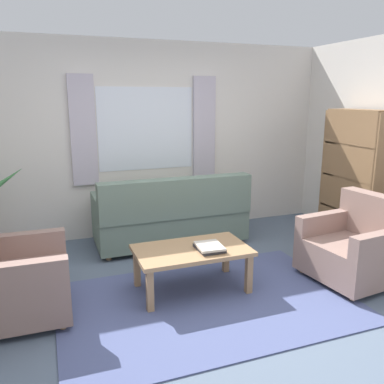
{
  "coord_description": "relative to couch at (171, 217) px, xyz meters",
  "views": [
    {
      "loc": [
        -1.3,
        -3.09,
        1.86
      ],
      "look_at": [
        0.1,
        0.7,
        0.9
      ],
      "focal_mm": 37.22,
      "sensor_mm": 36.0,
      "label": 1
    }
  ],
  "objects": [
    {
      "name": "wall_back",
      "position": [
        -0.15,
        0.68,
        0.93
      ],
      "size": [
        5.32,
        0.12,
        2.6
      ],
      "primitive_type": "cube",
      "color": "silver",
      "rests_on": "ground_plane"
    },
    {
      "name": "armchair_left",
      "position": [
        -1.81,
        -1.22,
        -0.01
      ],
      "size": [
        0.83,
        0.85,
        0.88
      ],
      "rotation": [
        0.0,
        0.0,
        1.55
      ],
      "color": "gray",
      "rests_on": "ground_plane"
    },
    {
      "name": "area_rug",
      "position": [
        -0.15,
        -1.58,
        -0.36
      ],
      "size": [
        2.68,
        1.75,
        0.01
      ],
      "primitive_type": "cube",
      "color": "#4C5684",
      "rests_on": "ground_plane"
    },
    {
      "name": "couch",
      "position": [
        0.0,
        0.0,
        0.0
      ],
      "size": [
        1.9,
        0.82,
        0.92
      ],
      "rotation": [
        0.0,
        0.0,
        3.14
      ],
      "color": "slate",
      "rests_on": "ground_plane"
    },
    {
      "name": "coffee_table",
      "position": [
        -0.2,
        -1.28,
        0.01
      ],
      "size": [
        1.1,
        0.64,
        0.44
      ],
      "color": "#A87F56",
      "rests_on": "ground_plane"
    },
    {
      "name": "bookshelf",
      "position": [
        2.19,
        -0.76,
        0.51
      ],
      "size": [
        0.3,
        0.94,
        1.72
      ],
      "rotation": [
        0.0,
        0.0,
        1.57
      ],
      "color": "olive",
      "rests_on": "ground_plane"
    },
    {
      "name": "ground_plane",
      "position": [
        -0.15,
        -1.58,
        -0.37
      ],
      "size": [
        6.24,
        6.24,
        0.0
      ],
      "primitive_type": "plane",
      "color": "slate"
    },
    {
      "name": "book_stack_on_table",
      "position": [
        -0.05,
        -1.38,
        0.1
      ],
      "size": [
        0.25,
        0.31,
        0.05
      ],
      "color": "#2D2D33",
      "rests_on": "coffee_table"
    },
    {
      "name": "window_with_curtains",
      "position": [
        -0.15,
        0.59,
        1.08
      ],
      "size": [
        1.98,
        0.07,
        1.4
      ],
      "color": "white"
    },
    {
      "name": "armchair_right",
      "position": [
        1.49,
        -1.64,
        -0.01
      ],
      "size": [
        0.91,
        0.93,
        0.88
      ],
      "rotation": [
        0.0,
        0.0,
        -1.46
      ],
      "color": "gray",
      "rests_on": "ground_plane"
    }
  ]
}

